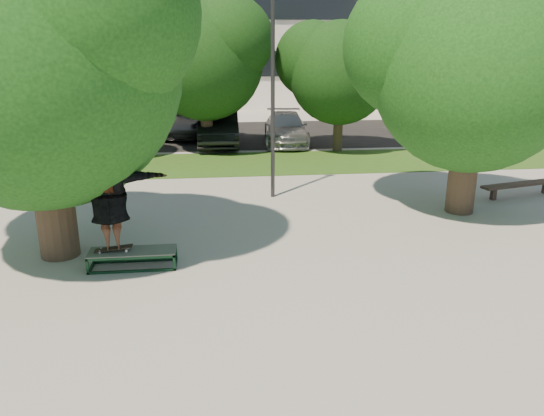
{
  "coord_description": "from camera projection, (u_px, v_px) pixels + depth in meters",
  "views": [
    {
      "loc": [
        -0.71,
        -10.38,
        4.63
      ],
      "look_at": [
        0.49,
        0.6,
        1.06
      ],
      "focal_mm": 35.0,
      "sensor_mm": 36.0,
      "label": 1
    }
  ],
  "objects": [
    {
      "name": "car_silver_a",
      "position": [
        111.0,
        126.0,
        24.07
      ],
      "size": [
        2.54,
        4.97,
        1.62
      ],
      "primitive_type": "imported",
      "rotation": [
        0.0,
        0.0,
        -0.13
      ],
      "color": "#9E9EA2",
      "rests_on": "asphalt_strip"
    },
    {
      "name": "side_building",
      "position": [
        515.0,
        48.0,
        32.77
      ],
      "size": [
        15.0,
        10.0,
        8.0
      ],
      "primitive_type": "cube",
      "color": "silver",
      "rests_on": "ground"
    },
    {
      "name": "grind_box",
      "position": [
        133.0,
        259.0,
        11.14
      ],
      "size": [
        1.8,
        0.6,
        0.38
      ],
      "color": "#11341F",
      "rests_on": "ground"
    },
    {
      "name": "ground",
      "position": [
        252.0,
        265.0,
        11.31
      ],
      "size": [
        120.0,
        120.0,
        0.0
      ],
      "primitive_type": "plane",
      "color": "gray",
      "rests_on": "ground"
    },
    {
      "name": "car_grey",
      "position": [
        187.0,
        121.0,
        26.13
      ],
      "size": [
        3.09,
        5.41,
        1.42
      ],
      "primitive_type": "imported",
      "rotation": [
        0.0,
        0.0,
        -0.15
      ],
      "color": "#57565B",
      "rests_on": "asphalt_strip"
    },
    {
      "name": "grass_strip",
      "position": [
        260.0,
        163.0,
        20.4
      ],
      "size": [
        30.0,
        4.0,
        0.02
      ],
      "primitive_type": "cube",
      "color": "#244915",
      "rests_on": "ground"
    },
    {
      "name": "skater_rig",
      "position": [
        109.0,
        204.0,
        10.73
      ],
      "size": [
        2.44,
        1.03,
        2.0
      ],
      "rotation": [
        0.0,
        0.0,
        3.31
      ],
      "color": "white",
      "rests_on": "grind_box"
    },
    {
      "name": "car_silver_b",
      "position": [
        286.0,
        128.0,
        24.14
      ],
      "size": [
        2.29,
        4.84,
        1.36
      ],
      "primitive_type": "imported",
      "rotation": [
        0.0,
        0.0,
        -0.08
      ],
      "color": "#9D9EA2",
      "rests_on": "asphalt_strip"
    },
    {
      "name": "bg_tree_left",
      "position": [
        56.0,
        62.0,
        19.96
      ],
      "size": [
        5.28,
        4.51,
        5.77
      ],
      "color": "#38281E",
      "rests_on": "ground"
    },
    {
      "name": "asphalt_strip",
      "position": [
        228.0,
        135.0,
        26.45
      ],
      "size": [
        40.0,
        8.0,
        0.01
      ],
      "primitive_type": "cube",
      "color": "black",
      "rests_on": "ground"
    },
    {
      "name": "bg_tree_right",
      "position": [
        338.0,
        67.0,
        21.65
      ],
      "size": [
        5.04,
        4.31,
        5.43
      ],
      "color": "#38281E",
      "rests_on": "ground"
    },
    {
      "name": "bg_tree_mid",
      "position": [
        202.0,
        53.0,
        21.39
      ],
      "size": [
        5.76,
        4.92,
        6.24
      ],
      "color": "#38281E",
      "rests_on": "ground"
    },
    {
      "name": "tree_right",
      "position": [
        471.0,
        59.0,
        13.59
      ],
      "size": [
        6.24,
        5.33,
        6.51
      ],
      "color": "#38281E",
      "rests_on": "ground"
    },
    {
      "name": "tree_left",
      "position": [
        31.0,
        48.0,
        10.54
      ],
      "size": [
        6.96,
        5.95,
        7.12
      ],
      "color": "#38281E",
      "rests_on": "ground"
    },
    {
      "name": "lamppost",
      "position": [
        273.0,
        91.0,
        15.18
      ],
      "size": [
        0.25,
        0.15,
        6.11
      ],
      "color": "#2D2D30",
      "rests_on": "ground"
    },
    {
      "name": "car_dark",
      "position": [
        219.0,
        126.0,
        23.78
      ],
      "size": [
        1.82,
        4.99,
        1.63
      ],
      "primitive_type": "imported",
      "rotation": [
        0.0,
        0.0,
        -0.02
      ],
      "color": "black",
      "rests_on": "asphalt_strip"
    },
    {
      "name": "bench",
      "position": [
        521.0,
        185.0,
        16.08
      ],
      "size": [
        2.75,
        1.01,
        0.42
      ],
      "rotation": [
        0.0,
        0.0,
        0.24
      ],
      "color": "#433328",
      "rests_on": "ground"
    }
  ]
}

